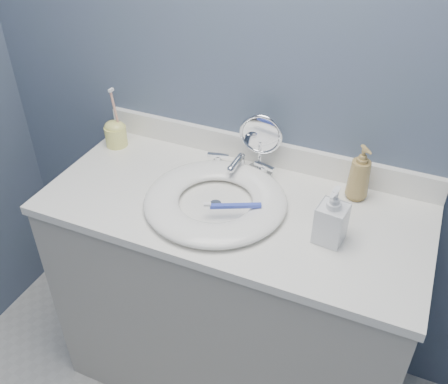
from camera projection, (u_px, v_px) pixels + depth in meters
The scene contains 12 objects.
back_wall at pixel (268, 76), 1.59m from camera, with size 2.20×0.02×2.40m, color #4D5874.
vanity_cabinet at pixel (232, 301), 1.85m from camera, with size 1.20×0.55×0.85m, color #A6A398.
countertop at pixel (234, 207), 1.59m from camera, with size 1.22×0.57×0.03m, color white.
backsplash at pixel (263, 151), 1.75m from camera, with size 1.22×0.02×0.09m, color white.
basin at pixel (215, 200), 1.56m from camera, with size 0.45×0.45×0.04m, color white, non-canonical shape.
drain at pixel (216, 204), 1.57m from camera, with size 0.04×0.04×0.01m, color silver.
faucet at pixel (239, 166), 1.70m from camera, with size 0.25×0.13×0.07m.
makeup_mirror at pixel (261, 141), 1.66m from camera, with size 0.15×0.08×0.22m.
soap_bottle_amber at pixel (360, 173), 1.55m from camera, with size 0.07×0.07×0.19m, color #9B7F46.
soap_bottle_clear at pixel (332, 215), 1.39m from camera, with size 0.08×0.08×0.18m, color silver.
toothbrush_holder at pixel (116, 132), 1.84m from camera, with size 0.08×0.08×0.23m.
toothbrush_lying at pixel (233, 206), 1.50m from camera, with size 0.16×0.09×0.02m.
Camera 1 is at (0.47, -0.18, 1.85)m, focal length 40.00 mm.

